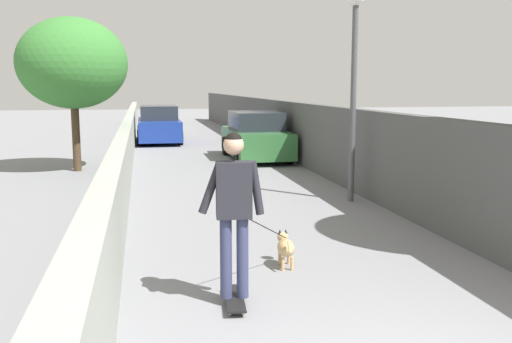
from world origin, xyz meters
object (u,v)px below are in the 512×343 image
object	(u,v)px
skateboard	(235,298)
car_near	(256,137)
car_far	(159,125)
dog	(285,247)
person_skateboarder	(234,202)
tree_left_near	(72,64)
lamp_post	(354,57)

from	to	relation	value
skateboard	car_near	distance (m)	12.26
car_far	dog	bearing A→B (deg)	-176.27
skateboard	person_skateboarder	bearing A→B (deg)	180.00
person_skateboarder	car_near	size ratio (longest dim) A/B	0.45
person_skateboarder	skateboard	bearing A→B (deg)	0.00
tree_left_near	lamp_post	size ratio (longest dim) A/B	0.98
person_skateboarder	car_near	xyz separation A→B (m)	(11.95, -2.68, -0.44)
person_skateboarder	car_far	size ratio (longest dim) A/B	0.42
tree_left_near	car_far	size ratio (longest dim) A/B	0.98
tree_left_near	car_near	size ratio (longest dim) A/B	1.05
person_skateboarder	dog	bearing A→B (deg)	-37.16
tree_left_near	skateboard	xyz separation A→B (m)	(-10.45, -2.75, -2.91)
skateboard	car_near	size ratio (longest dim) A/B	0.20
person_skateboarder	car_far	xyz separation A→B (m)	(18.16, 0.24, -0.44)
tree_left_near	skateboard	distance (m)	11.19
lamp_post	dog	xyz separation A→B (m)	(-3.85, 2.41, -2.67)
tree_left_near	car_far	distance (m)	8.42
person_skateboarder	car_far	bearing A→B (deg)	0.75
tree_left_near	person_skateboarder	distance (m)	10.96
lamp_post	car_far	bearing A→B (deg)	14.98
lamp_post	car_far	distance (m)	13.79
person_skateboarder	car_far	distance (m)	18.16
tree_left_near	dog	world-z (taller)	tree_left_near
skateboard	dog	size ratio (longest dim) A/B	0.56
lamp_post	skateboard	distance (m)	6.64
dog	car_near	xyz separation A→B (m)	(10.80, -1.81, 0.44)
lamp_post	car_near	size ratio (longest dim) A/B	1.07
skateboard	car_near	bearing A→B (deg)	-12.64
tree_left_near	car_far	bearing A→B (deg)	-18.07
person_skateboarder	car_near	bearing A→B (deg)	-12.64
tree_left_near	car_far	world-z (taller)	tree_left_near
person_skateboarder	tree_left_near	bearing A→B (deg)	14.76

